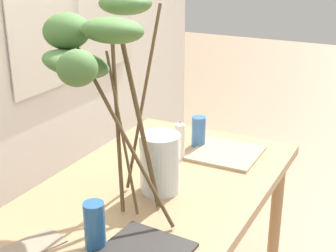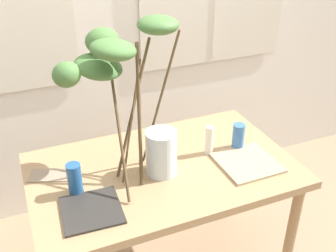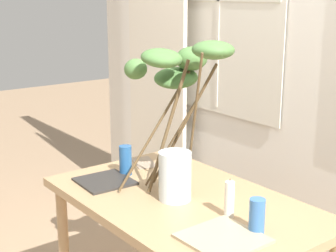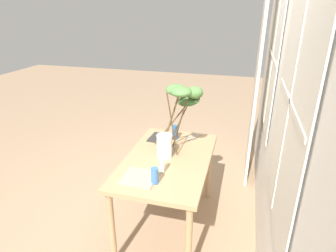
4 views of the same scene
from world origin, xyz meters
name	(u,v)px [view 1 (image 1 of 4)]	position (x,y,z in m)	size (l,w,h in m)	color
dining_table	(155,207)	(0.00, 0.00, 0.68)	(1.24, 0.76, 0.77)	tan
vase_with_branches	(117,83)	(-0.13, 0.06, 1.18)	(0.60, 0.50, 0.69)	silver
drinking_glass_blue_left	(95,226)	(-0.42, -0.03, 0.84)	(0.06, 0.06, 0.15)	#235693
drinking_glass_blue_right	(199,132)	(0.41, 0.01, 0.84)	(0.06, 0.06, 0.13)	#386BAD
plate_square_right	(226,153)	(0.38, -0.13, 0.78)	(0.27, 0.27, 0.01)	tan
napkin_folded	(31,246)	(-0.50, 0.14, 0.77)	(0.19, 0.10, 0.00)	gray
pillar_candle	(180,142)	(0.26, 0.02, 0.84)	(0.04, 0.04, 0.16)	silver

